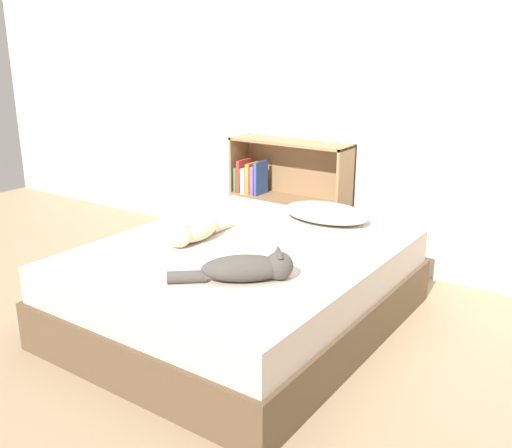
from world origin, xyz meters
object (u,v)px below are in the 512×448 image
object	(u,v)px
cat_light	(192,230)
bookshelf	(287,195)
pillow	(326,213)
cat_dark	(249,268)
bed	(242,286)

from	to	relation	value
cat_light	bookshelf	world-z (taller)	bookshelf
pillow	bookshelf	distance (m)	0.73
cat_light	bookshelf	xyz separation A→B (m)	(-0.15, 1.25, -0.08)
cat_dark	bookshelf	xyz separation A→B (m)	(-0.74, 1.53, -0.07)
bed	pillow	size ratio (longest dim) A/B	3.21
cat_light	cat_dark	size ratio (longest dim) A/B	1.03
cat_light	cat_dark	world-z (taller)	cat_light
bed	pillow	bearing A→B (deg)	78.68
cat_dark	cat_light	bearing A→B (deg)	114.60
cat_light	bookshelf	size ratio (longest dim) A/B	0.55
bed	cat_dark	distance (m)	0.56
bed	pillow	xyz separation A→B (m)	(0.14, 0.71, 0.29)
bed	bookshelf	distance (m)	1.26
cat_light	bookshelf	bearing A→B (deg)	-173.03
bed	bookshelf	bearing A→B (deg)	110.37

